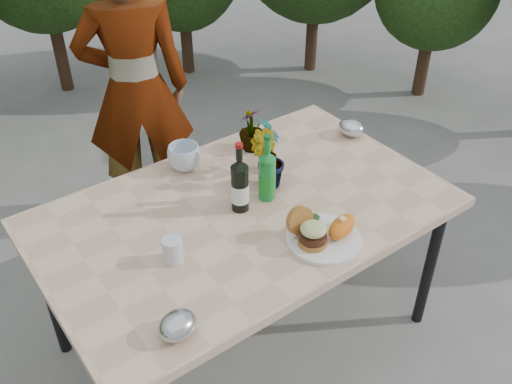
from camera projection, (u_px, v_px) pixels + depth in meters
ground at (246, 333)px, 2.70m from camera, size 80.00×80.00×0.00m
patio_table at (244, 220)px, 2.29m from camera, size 1.60×1.00×0.75m
shrub_hedge at (41, 8)px, 3.00m from camera, size 6.86×5.02×2.22m
dinner_plate at (324, 239)px, 2.10m from camera, size 0.28×0.28×0.01m
burger_stack at (310, 231)px, 2.05m from camera, size 0.11×0.16×0.11m
sweet_potato at (342, 227)px, 2.09m from camera, size 0.17×0.12×0.06m
grilled_veg at (311, 220)px, 2.15m from camera, size 0.08×0.05×0.03m
wine_bottle at (240, 186)px, 2.19m from camera, size 0.07×0.07×0.30m
sparkling_water at (267, 176)px, 2.25m from camera, size 0.07×0.07×0.29m
plastic_cup at (173, 250)px, 1.99m from camera, size 0.07×0.07×0.09m
seedling_left at (268, 145)px, 2.40m from camera, size 0.16×0.16×0.25m
seedling_mid at (268, 160)px, 2.31m from camera, size 0.18×0.17×0.25m
seedling_right at (252, 129)px, 2.55m from camera, size 0.15×0.15×0.21m
blue_bowl at (184, 157)px, 2.45m from camera, size 0.15×0.15×0.11m
foil_packet_left at (178, 325)px, 1.73m from camera, size 0.15×0.14×0.08m
foil_packet_right at (351, 128)px, 2.69m from camera, size 0.13×0.15×0.08m
person at (136, 90)px, 2.99m from camera, size 0.68×0.58×1.59m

